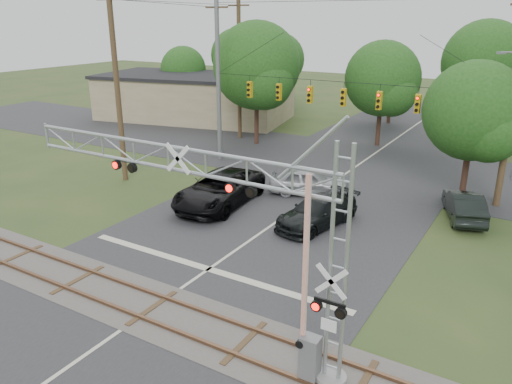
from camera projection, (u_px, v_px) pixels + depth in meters
The scene contains 13 objects.
ground at pixel (112, 337), 16.69m from camera, with size 160.00×160.00×0.00m, color #2C401D.
road_main at pixel (262, 232), 24.77m from camera, with size 14.00×90.00×0.02m, color #29292C.
road_cross at pixel (360, 164), 36.08m from camera, with size 90.00×12.00×0.02m, color #29292C.
railroad_track at pixel (152, 308), 18.30m from camera, with size 90.00×3.20×0.17m.
crossing_gantry at pixel (228, 217), 14.70m from camera, with size 11.96×0.93×7.26m.
traffic_signal_span at pixel (357, 93), 30.53m from camera, with size 19.34×0.36×11.50m.
pickup_black at pixel (219, 189), 28.12m from camera, with size 3.06×6.65×1.85m, color black.
car_dark at pixel (317, 212), 25.35m from camera, with size 2.07×5.08×1.47m, color black.
sedan_silver at pixel (309, 181), 29.82m from camera, with size 1.90×4.73×1.61m, color gray.
suv_dark at pixel (464, 205), 26.24m from camera, with size 1.58×4.53×1.49m, color black.
commercial_building at pixel (195, 97), 51.59m from camera, with size 20.79×13.52×4.49m.
utility_poles at pixel (394, 81), 31.37m from camera, with size 26.26×28.50×13.47m.
treeline at pixel (420, 70), 42.29m from camera, with size 54.79×27.08×9.98m.
Camera 1 is at (11.40, -9.60, 10.17)m, focal length 35.00 mm.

